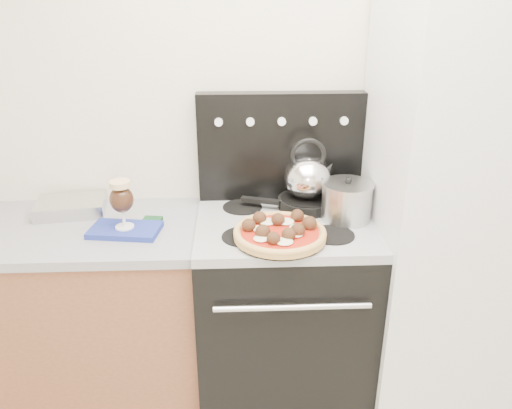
{
  "coord_description": "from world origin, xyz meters",
  "views": [
    {
      "loc": [
        -0.13,
        -0.77,
        1.83
      ],
      "look_at": [
        -0.05,
        1.05,
        1.05
      ],
      "focal_mm": 35.0,
      "sensor_mm": 36.0,
      "label": 1
    }
  ],
  "objects": [
    {
      "name": "pizza",
      "position": [
        0.04,
        1.0,
        0.96
      ],
      "size": [
        0.38,
        0.38,
        0.05
      ],
      "primitive_type": null,
      "rotation": [
        0.0,
        0.0,
        -0.03
      ],
      "color": "#E0A04D",
      "rests_on": "pizza_pan"
    },
    {
      "name": "stock_pot",
      "position": [
        0.35,
        1.18,
        1.0
      ],
      "size": [
        0.26,
        0.26,
        0.16
      ],
      "primitive_type": "cylinder",
      "rotation": [
        0.0,
        0.0,
        -0.24
      ],
      "color": "#B4B4B4",
      "rests_on": "cooktop"
    },
    {
      "name": "beer_glass",
      "position": [
        -0.6,
        1.13,
        1.03
      ],
      "size": [
        0.12,
        0.12,
        0.21
      ],
      "primitive_type": null,
      "rotation": [
        0.0,
        0.0,
        -0.28
      ],
      "color": "#311B10",
      "rests_on": "oven_mitt"
    },
    {
      "name": "tea_kettle",
      "position": [
        0.19,
        1.31,
        1.08
      ],
      "size": [
        0.27,
        0.27,
        0.23
      ],
      "primitive_type": null,
      "rotation": [
        0.0,
        0.0,
        0.33
      ],
      "color": "silver",
      "rests_on": "skillet"
    },
    {
      "name": "stove_body",
      "position": [
        0.08,
        1.18,
        0.44
      ],
      "size": [
        0.76,
        0.65,
        0.88
      ],
      "primitive_type": "cube",
      "color": "black",
      "rests_on": "ground"
    },
    {
      "name": "oven_mitt",
      "position": [
        -0.6,
        1.13,
        0.91
      ],
      "size": [
        0.31,
        0.2,
        0.02
      ],
      "primitive_type": "cube",
      "rotation": [
        0.0,
        0.0,
        -0.14
      ],
      "color": "#223296",
      "rests_on": "countertop"
    },
    {
      "name": "foil_sheet",
      "position": [
        -0.88,
        1.35,
        0.93
      ],
      "size": [
        0.33,
        0.26,
        0.06
      ],
      "primitive_type": "cube",
      "rotation": [
        0.0,
        0.0,
        0.14
      ],
      "color": "silver",
      "rests_on": "countertop"
    },
    {
      "name": "backguard",
      "position": [
        0.08,
        1.45,
        1.17
      ],
      "size": [
        0.76,
        0.08,
        0.5
      ],
      "primitive_type": "cube",
      "color": "black",
      "rests_on": "cooktop"
    },
    {
      "name": "fridge",
      "position": [
        0.78,
        1.15,
        0.95
      ],
      "size": [
        0.64,
        0.68,
        1.9
      ],
      "primitive_type": "cube",
      "color": "silver",
      "rests_on": "ground"
    },
    {
      "name": "room_shell",
      "position": [
        0.0,
        0.29,
        1.25
      ],
      "size": [
        3.52,
        3.01,
        2.52
      ],
      "color": "beige",
      "rests_on": "ground"
    },
    {
      "name": "base_cabinet",
      "position": [
        -1.02,
        1.2,
        0.43
      ],
      "size": [
        1.45,
        0.6,
        0.86
      ],
      "primitive_type": "cube",
      "color": "brown",
      "rests_on": "ground"
    },
    {
      "name": "cooktop",
      "position": [
        0.08,
        1.18,
        0.9
      ],
      "size": [
        0.76,
        0.65,
        0.04
      ],
      "primitive_type": "cube",
      "color": "#ADADB2",
      "rests_on": "stove_body"
    },
    {
      "name": "countertop",
      "position": [
        -1.02,
        1.2,
        0.88
      ],
      "size": [
        1.48,
        0.63,
        0.04
      ],
      "primitive_type": "cube",
      "color": "#9797A1",
      "rests_on": "base_cabinet"
    },
    {
      "name": "skillet",
      "position": [
        0.19,
        1.31,
        0.94
      ],
      "size": [
        0.33,
        0.33,
        0.05
      ],
      "primitive_type": "cylinder",
      "rotation": [
        0.0,
        0.0,
        -0.32
      ],
      "color": "black",
      "rests_on": "cooktop"
    },
    {
      "name": "pizza_pan",
      "position": [
        0.04,
        1.0,
        0.93
      ],
      "size": [
        0.35,
        0.35,
        0.01
      ],
      "primitive_type": "cylinder",
      "rotation": [
        0.0,
        0.0,
        0.01
      ],
      "color": "black",
      "rests_on": "cooktop"
    }
  ]
}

